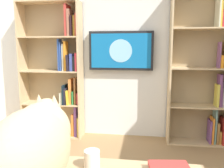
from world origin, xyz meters
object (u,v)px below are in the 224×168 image
(cat, at_px, (34,146))
(coffee_mug, at_px, (92,160))
(bookshelf_right, at_px, (59,72))
(bookshelf_left, at_px, (209,70))
(wall_mounted_tv, at_px, (121,51))

(cat, distance_m, coffee_mug, 0.32)
(bookshelf_right, xyz_separation_m, coffee_mug, (-1.03, 2.26, -0.21))
(bookshelf_left, relative_size, coffee_mug, 22.43)
(bookshelf_left, relative_size, wall_mounted_tv, 2.28)
(bookshelf_left, bearing_deg, wall_mounted_tv, -3.76)
(coffee_mug, bearing_deg, wall_mounted_tv, -87.55)
(wall_mounted_tv, relative_size, cat, 1.43)
(bookshelf_right, relative_size, coffee_mug, 21.03)
(bookshelf_left, relative_size, bookshelf_right, 1.07)
(bookshelf_left, xyz_separation_m, coffee_mug, (1.13, 2.26, -0.25))
(bookshelf_right, distance_m, wall_mounted_tv, 0.98)
(wall_mounted_tv, bearing_deg, bookshelf_right, 4.97)
(wall_mounted_tv, bearing_deg, bookshelf_left, 176.24)
(bookshelf_left, bearing_deg, cat, 61.45)
(bookshelf_right, height_order, cat, bookshelf_right)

